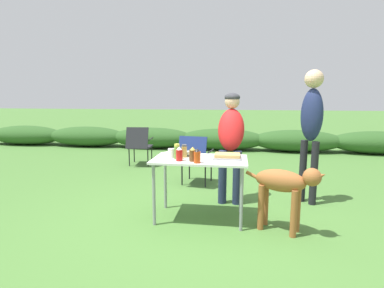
# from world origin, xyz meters

# --- Properties ---
(ground_plane) EXTENTS (60.00, 60.00, 0.00)m
(ground_plane) POSITION_xyz_m (0.00, 0.00, 0.00)
(ground_plane) COLOR #477533
(shrub_hedge) EXTENTS (14.40, 0.90, 0.58)m
(shrub_hedge) POSITION_xyz_m (0.00, 4.82, 0.29)
(shrub_hedge) COLOR #2D5623
(shrub_hedge) RESTS_ON ground
(folding_table) EXTENTS (1.10, 0.64, 0.74)m
(folding_table) POSITION_xyz_m (0.00, 0.00, 0.66)
(folding_table) COLOR silver
(folding_table) RESTS_ON ground
(food_tray) EXTENTS (0.33, 0.25, 0.06)m
(food_tray) POSITION_xyz_m (0.32, 0.05, 0.77)
(food_tray) COLOR #9E9EA3
(food_tray) RESTS_ON folding_table
(plate_stack) EXTENTS (0.25, 0.25, 0.02)m
(plate_stack) POSITION_xyz_m (-0.37, 0.17, 0.75)
(plate_stack) COLOR white
(plate_stack) RESTS_ON folding_table
(mixing_bowl) EXTENTS (0.19, 0.19, 0.07)m
(mixing_bowl) POSITION_xyz_m (-0.12, 0.15, 0.77)
(mixing_bowl) COLOR #ADBC99
(mixing_bowl) RESTS_ON folding_table
(paper_cup_stack) EXTENTS (0.08, 0.08, 0.11)m
(paper_cup_stack) POSITION_xyz_m (-0.34, -0.03, 0.80)
(paper_cup_stack) COLOR white
(paper_cup_stack) RESTS_ON folding_table
(hot_sauce_bottle) EXTENTS (0.07, 0.07, 0.16)m
(hot_sauce_bottle) POSITION_xyz_m (0.00, -0.24, 0.82)
(hot_sauce_bottle) COLOR #CC4214
(hot_sauce_bottle) RESTS_ON folding_table
(spice_jar) EXTENTS (0.06, 0.06, 0.15)m
(spice_jar) POSITION_xyz_m (-0.20, 0.05, 0.81)
(spice_jar) COLOR #B2893D
(spice_jar) RESTS_ON folding_table
(relish_jar) EXTENTS (0.07, 0.07, 0.18)m
(relish_jar) POSITION_xyz_m (-0.26, -0.07, 0.83)
(relish_jar) COLOR olive
(relish_jar) RESTS_ON folding_table
(beer_bottle) EXTENTS (0.08, 0.08, 0.16)m
(beer_bottle) POSITION_xyz_m (-0.06, -0.16, 0.82)
(beer_bottle) COLOR brown
(beer_bottle) RESTS_ON folding_table
(ketchup_bottle) EXTENTS (0.07, 0.07, 0.16)m
(ketchup_bottle) POSITION_xyz_m (-0.21, -0.16, 0.82)
(ketchup_bottle) COLOR red
(ketchup_bottle) RESTS_ON folding_table
(standing_person_in_gray_fleece) EXTENTS (0.37, 0.47, 1.51)m
(standing_person_in_gray_fleece) POSITION_xyz_m (0.34, 0.67, 0.94)
(standing_person_in_gray_fleece) COLOR #232D4C
(standing_person_in_gray_fleece) RESTS_ON ground
(standing_person_in_navy_coat) EXTENTS (0.37, 0.37, 1.81)m
(standing_person_in_navy_coat) POSITION_xyz_m (1.40, 0.76, 1.14)
(standing_person_in_navy_coat) COLOR black
(standing_person_in_navy_coat) RESTS_ON ground
(dog) EXTENTS (0.81, 0.44, 0.74)m
(dog) POSITION_xyz_m (0.94, -0.22, 0.52)
(dog) COLOR #9E5B2D
(dog) RESTS_ON ground
(camp_chair_green_behind_table) EXTENTS (0.55, 0.65, 0.83)m
(camp_chair_green_behind_table) POSITION_xyz_m (-0.25, 1.37, 0.47)
(camp_chair_green_behind_table) COLOR navy
(camp_chair_green_behind_table) RESTS_ON ground
(camp_chair_near_hedge) EXTENTS (0.52, 0.63, 0.83)m
(camp_chair_near_hedge) POSITION_xyz_m (-1.63, 2.61, 0.47)
(camp_chair_near_hedge) COLOR #232328
(camp_chair_near_hedge) RESTS_ON ground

